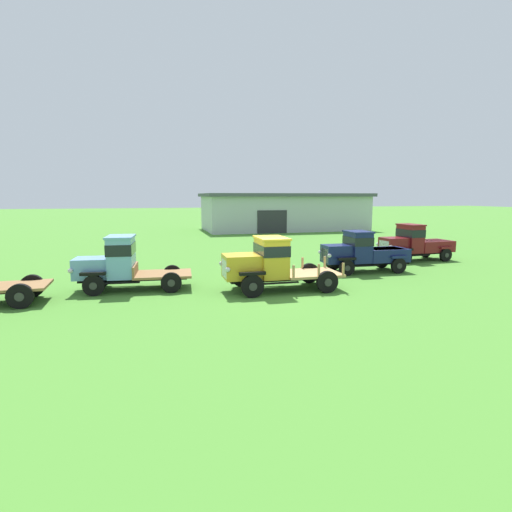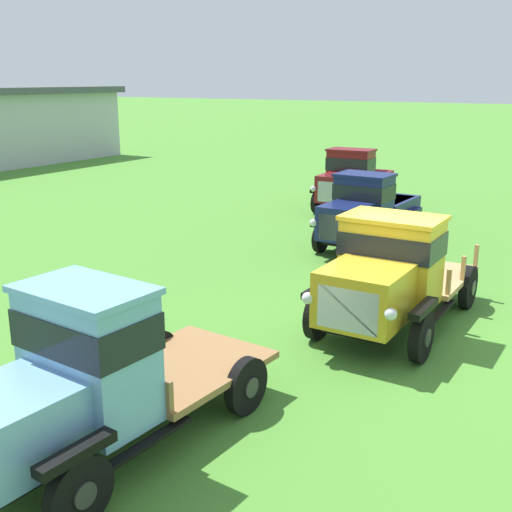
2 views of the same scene
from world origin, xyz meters
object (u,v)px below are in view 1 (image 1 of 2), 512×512
(farm_shed, at_px, (283,211))
(vintage_truck_back_of_row, at_px, (414,243))
(vintage_truck_far_side, at_px, (363,252))
(vintage_truck_second_in_line, at_px, (119,263))
(vintage_truck_midrow_center, at_px, (268,263))

(farm_shed, bearing_deg, vintage_truck_back_of_row, -89.26)
(farm_shed, bearing_deg, vintage_truck_far_side, -99.92)
(vintage_truck_second_in_line, distance_m, vintage_truck_midrow_center, 6.11)
(farm_shed, xyz_separation_m, vintage_truck_midrow_center, (-10.43, -28.75, -0.95))
(vintage_truck_second_in_line, distance_m, vintage_truck_far_side, 11.79)
(farm_shed, distance_m, vintage_truck_far_side, 26.47)
(farm_shed, relative_size, vintage_truck_second_in_line, 3.83)
(farm_shed, distance_m, vintage_truck_midrow_center, 30.60)
(vintage_truck_far_side, bearing_deg, vintage_truck_midrow_center, -155.32)
(vintage_truck_second_in_line, bearing_deg, vintage_truck_far_side, 4.93)
(vintage_truck_second_in_line, relative_size, vintage_truck_far_side, 1.07)
(farm_shed, xyz_separation_m, vintage_truck_back_of_row, (0.30, -23.60, -1.04))
(vintage_truck_far_side, bearing_deg, vintage_truck_back_of_row, 26.85)
(vintage_truck_far_side, height_order, vintage_truck_back_of_row, vintage_truck_back_of_row)
(vintage_truck_midrow_center, bearing_deg, farm_shed, 70.06)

